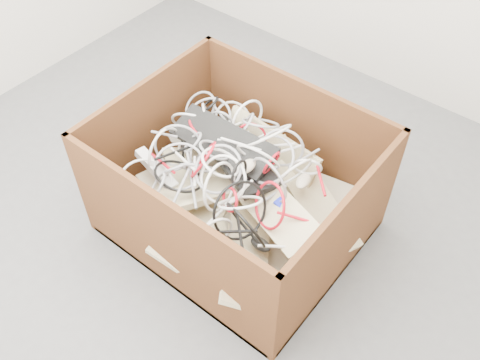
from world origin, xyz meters
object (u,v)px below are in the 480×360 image
Objects in this scene: power_strip_left at (201,135)px; power_strip_right at (156,169)px; cardboard_box at (235,202)px; vga_plug at (280,204)px.

power_strip_right is at bearing -120.58° from power_strip_left.
power_strip_left is (-0.26, 0.07, 0.21)m from cardboard_box.
vga_plug is at bearing -2.33° from cardboard_box.
cardboard_box is 23.63× the size of vga_plug.
vga_plug is at bearing 27.02° from power_strip_right.
power_strip_left is at bearing 178.14° from vga_plug.
power_strip_right is at bearing -148.52° from cardboard_box.
cardboard_box is at bearing -174.95° from vga_plug.
power_strip_right is (-0.04, -0.25, -0.04)m from power_strip_left.
power_strip_left is 0.26m from power_strip_right.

